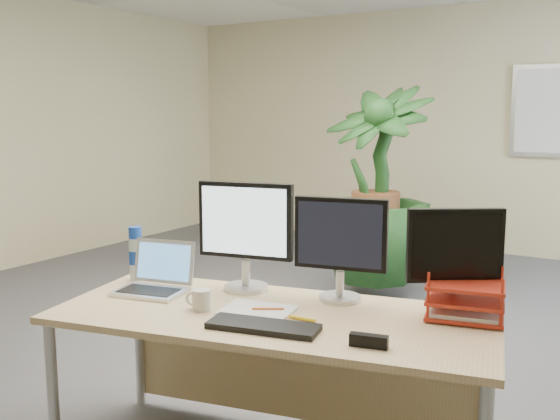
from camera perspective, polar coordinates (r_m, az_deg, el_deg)
The scene contains 16 objects.
floor at distance 3.88m, azimuth -1.54°, elevation -14.41°, with size 8.00×8.00×0.00m, color #4B4C51.
back_wall at distance 7.25m, azimuth 16.04°, elevation 7.10°, with size 7.00×0.04×2.70m, color beige.
desk at distance 2.79m, azimuth 0.03°, elevation -11.63°, with size 1.96×1.14×0.71m.
floor_plant at distance 5.22m, azimuth 8.71°, elevation 0.15°, with size 0.84×0.84×1.50m, color #153A16.
monitor_left at distance 2.91m, azimuth -3.17°, elevation -1.74°, with size 0.46×0.21×0.51m.
monitor_right at distance 2.77m, azimuth 5.55°, elevation -2.92°, with size 0.41×0.19×0.46m.
monitor_dark at distance 2.67m, azimuth 15.70°, elevation -3.88°, with size 0.35×0.25×0.44m.
laptop at distance 3.01m, azimuth -11.25°, elevation -6.15°, with size 0.37×0.34×0.23m.
keyboard at distance 2.46m, azimuth -1.53°, elevation -10.58°, with size 0.44×0.15×0.02m, color black.
coffee_mug at distance 2.69m, azimuth -7.25°, elevation -8.14°, with size 0.11×0.08×0.09m.
spiral_notebook at distance 2.66m, azimuth -2.05°, elevation -9.17°, with size 0.29×0.22×0.01m, color silver.
orange_pen at distance 2.65m, azimuth -1.11°, elevation -9.02°, with size 0.01×0.01×0.13m, color #D75F17.
yellow_highlighter at distance 2.56m, azimuth 2.06°, elevation -9.89°, with size 0.02×0.02×0.11m, color yellow.
water_bottle at distance 3.20m, azimuth -13.04°, elevation -3.99°, with size 0.07×0.07×0.27m.
letter_tray at distance 2.66m, azimuth 16.56°, elevation -8.19°, with size 0.34×0.29×0.14m.
stapler at distance 2.30m, azimuth 8.11°, elevation -11.75°, with size 0.14×0.04×0.05m, color black.
Camera 1 is at (1.95, -2.99, 1.54)m, focal length 40.00 mm.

